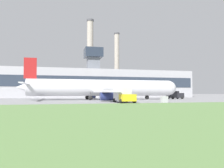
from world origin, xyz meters
TOP-DOWN VIEW (x-y plane):
  - ground_plane at (0.00, 0.00)m, footprint 400.00×400.00m
  - grass_strip at (0.00, -36.50)m, footprint 240.00×37.00m
  - terminal_building at (0.14, 28.26)m, footprint 79.89×12.47m
  - smokestack_left at (6.98, 57.32)m, footprint 3.52×3.52m
  - smokestack_right at (20.80, 57.83)m, footprint 2.81×2.81m
  - airplane at (1.20, 0.99)m, footprint 37.66×36.95m
  - pushback_tug at (21.20, 2.41)m, footprint 4.31×2.91m
  - baggage_truck at (1.76, -14.38)m, footprint 2.85×5.80m
  - utility_cabinet at (8.50, -15.71)m, footprint 1.06×0.73m

SIDE VIEW (x-z plane):
  - ground_plane at x=0.00m, z-range 0.00..0.00m
  - grass_strip at x=0.00m, z-range 0.00..0.06m
  - utility_cabinet at x=8.50m, z-range 0.00..1.04m
  - pushback_tug at x=21.20m, z-range -0.09..1.99m
  - baggage_truck at x=1.76m, z-range -0.02..2.50m
  - airplane at x=1.20m, z-range -1.85..7.35m
  - terminal_building at x=0.14m, z-range -3.75..13.82m
  - smokestack_right at x=20.80m, z-range 0.11..32.46m
  - smokestack_left at x=6.98m, z-range 0.14..38.09m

